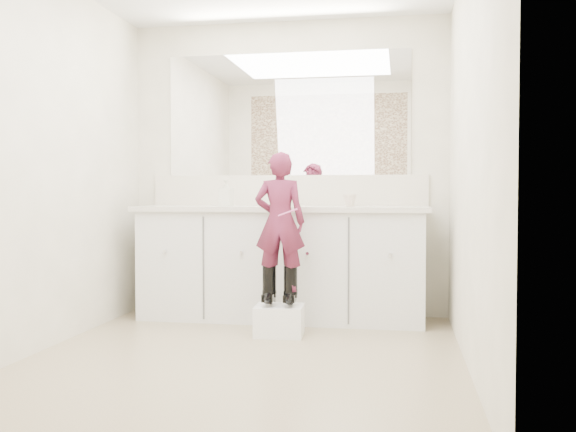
# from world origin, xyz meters

# --- Properties ---
(floor) EXTENTS (3.00, 3.00, 0.00)m
(floor) POSITION_xyz_m (0.00, 0.00, 0.00)
(floor) COLOR #807454
(floor) RESTS_ON ground
(wall_back) EXTENTS (2.60, 0.00, 2.60)m
(wall_back) POSITION_xyz_m (0.00, 1.50, 1.20)
(wall_back) COLOR beige
(wall_back) RESTS_ON floor
(wall_front) EXTENTS (2.60, 0.00, 2.60)m
(wall_front) POSITION_xyz_m (0.00, -1.50, 1.20)
(wall_front) COLOR beige
(wall_front) RESTS_ON floor
(wall_left) EXTENTS (0.00, 3.00, 3.00)m
(wall_left) POSITION_xyz_m (-1.30, 0.00, 1.20)
(wall_left) COLOR beige
(wall_left) RESTS_ON floor
(wall_right) EXTENTS (0.00, 3.00, 3.00)m
(wall_right) POSITION_xyz_m (1.30, 0.00, 1.20)
(wall_right) COLOR beige
(wall_right) RESTS_ON floor
(vanity_cabinet) EXTENTS (2.20, 0.55, 0.85)m
(vanity_cabinet) POSITION_xyz_m (0.00, 1.23, 0.42)
(vanity_cabinet) COLOR silver
(vanity_cabinet) RESTS_ON floor
(countertop) EXTENTS (2.28, 0.58, 0.04)m
(countertop) POSITION_xyz_m (0.00, 1.21, 0.87)
(countertop) COLOR beige
(countertop) RESTS_ON vanity_cabinet
(backsplash) EXTENTS (2.28, 0.03, 0.25)m
(backsplash) POSITION_xyz_m (0.00, 1.49, 1.02)
(backsplash) COLOR beige
(backsplash) RESTS_ON countertop
(mirror) EXTENTS (2.00, 0.02, 1.00)m
(mirror) POSITION_xyz_m (0.00, 1.49, 1.64)
(mirror) COLOR white
(mirror) RESTS_ON wall_back
(dot_panel) EXTENTS (2.00, 0.01, 1.20)m
(dot_panel) POSITION_xyz_m (0.00, -1.49, 1.65)
(dot_panel) COLOR #472819
(dot_panel) RESTS_ON wall_front
(faucet) EXTENTS (0.08, 0.08, 0.10)m
(faucet) POSITION_xyz_m (0.00, 1.38, 0.94)
(faucet) COLOR silver
(faucet) RESTS_ON countertop
(cup) EXTENTS (0.12, 0.12, 0.10)m
(cup) POSITION_xyz_m (0.54, 1.21, 0.94)
(cup) COLOR beige
(cup) RESTS_ON countertop
(soap_bottle) EXTENTS (0.10, 0.11, 0.21)m
(soap_bottle) POSITION_xyz_m (-0.43, 1.17, 0.99)
(soap_bottle) COLOR beige
(soap_bottle) RESTS_ON countertop
(step_stool) EXTENTS (0.34, 0.29, 0.21)m
(step_stool) POSITION_xyz_m (0.09, 0.64, 0.11)
(step_stool) COLOR white
(step_stool) RESTS_ON floor
(boot_left) EXTENTS (0.11, 0.19, 0.27)m
(boot_left) POSITION_xyz_m (0.02, 0.66, 0.35)
(boot_left) COLOR black
(boot_left) RESTS_ON step_stool
(boot_right) EXTENTS (0.11, 0.19, 0.27)m
(boot_right) POSITION_xyz_m (0.17, 0.66, 0.35)
(boot_right) COLOR black
(boot_right) RESTS_ON step_stool
(toddler) EXTENTS (0.36, 0.25, 0.97)m
(toddler) POSITION_xyz_m (0.09, 0.66, 0.79)
(toddler) COLOR #992F57
(toddler) RESTS_ON step_stool
(toothbrush) EXTENTS (0.14, 0.02, 0.06)m
(toothbrush) POSITION_xyz_m (0.16, 0.58, 0.86)
(toothbrush) COLOR #E458A1
(toothbrush) RESTS_ON toddler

